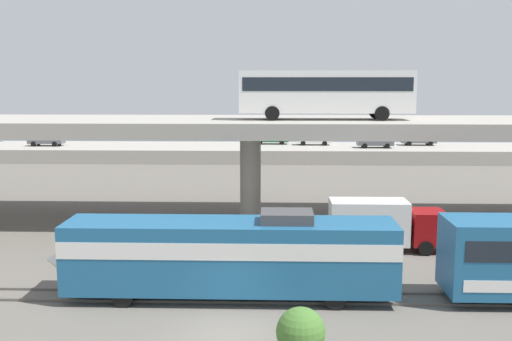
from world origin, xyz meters
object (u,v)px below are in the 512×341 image
object	(u,v)px
parked_car_4	(271,138)
train_locomotive	(214,253)
transit_bus_on_overpass	(326,90)
parked_car_2	(375,142)
service_truck_west	(383,224)
parked_car_0	(314,139)
parked_car_1	(46,140)
parked_car_3	(419,139)

from	to	relation	value
parked_car_4	train_locomotive	bearing A→B (deg)	-92.36
transit_bus_on_overpass	parked_car_2	xyz separation A→B (m)	(9.22, 34.08, -7.00)
service_truck_west	parked_car_4	world-z (taller)	parked_car_4
parked_car_0	parked_car_4	xyz separation A→B (m)	(-5.75, 0.98, -0.00)
parked_car_0	parked_car_4	bearing A→B (deg)	-9.64
service_truck_west	parked_car_1	bearing A→B (deg)	130.99
transit_bus_on_overpass	parked_car_4	distance (m)	39.10
parked_car_0	parked_car_4	size ratio (longest dim) A/B	0.98
train_locomotive	parked_car_1	distance (m)	57.16
parked_car_0	parked_car_1	world-z (taller)	same
parked_car_0	parked_car_4	world-z (taller)	same
parked_car_2	parked_car_4	bearing A→B (deg)	-17.37
train_locomotive	parked_car_2	size ratio (longest dim) A/B	3.61
train_locomotive	service_truck_west	xyz separation A→B (m)	(9.33, 8.40, -0.56)
train_locomotive	parked_car_1	bearing A→B (deg)	-61.69
service_truck_west	parked_car_1	distance (m)	55.55
parked_car_1	parked_car_3	size ratio (longest dim) A/B	1.00
train_locomotive	transit_bus_on_overpass	distance (m)	18.09
train_locomotive	parked_car_1	world-z (taller)	train_locomotive
parked_car_0	parked_car_4	distance (m)	5.83
transit_bus_on_overpass	parked_car_3	size ratio (longest dim) A/B	2.68
train_locomotive	parked_car_1	xyz separation A→B (m)	(-27.11, 50.32, 0.29)
parked_car_3	parked_car_0	bearing A→B (deg)	0.31
parked_car_1	parked_car_4	distance (m)	29.49
train_locomotive	parked_car_0	world-z (taller)	train_locomotive
parked_car_2	parked_car_3	world-z (taller)	same
transit_bus_on_overpass	parked_car_0	size ratio (longest dim) A/B	2.63
parked_car_4	parked_car_2	bearing A→B (deg)	-17.37
parked_car_3	parked_car_4	distance (m)	19.57
transit_bus_on_overpass	parked_car_3	xyz separation A→B (m)	(15.44, 37.35, -7.00)
train_locomotive	parked_car_0	bearing A→B (deg)	-98.60
service_truck_west	parked_car_2	bearing A→B (deg)	81.38
service_truck_west	transit_bus_on_overpass	bearing A→B (deg)	113.54
train_locomotive	parked_car_3	xyz separation A→B (m)	(21.76, 52.65, 0.29)
transit_bus_on_overpass	parked_car_0	distance (m)	37.96
parked_car_0	parked_car_2	world-z (taller)	same
service_truck_west	parked_car_1	world-z (taller)	parked_car_1
parked_car_1	parked_car_2	size ratio (longest dim) A/B	0.99
parked_car_1	parked_car_4	world-z (taller)	same
service_truck_west	parked_car_0	size ratio (longest dim) A/B	1.49
parked_car_3	parked_car_1	bearing A→B (deg)	2.73
train_locomotive	parked_car_3	size ratio (longest dim) A/B	3.65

